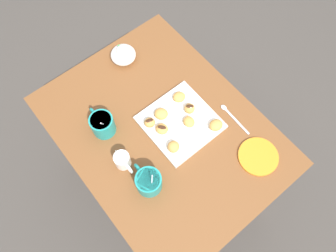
{
  "coord_description": "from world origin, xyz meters",
  "views": [
    {
      "loc": [
        -0.41,
        0.3,
        1.91
      ],
      "look_at": [
        -0.01,
        -0.02,
        0.74
      ],
      "focal_mm": 34.47,
      "sensor_mm": 36.0,
      "label": 1
    }
  ],
  "objects": [
    {
      "name": "beignet_4",
      "position": [
        -0.09,
        0.02,
        0.76
      ],
      "size": [
        0.06,
        0.06,
        0.04
      ],
      "primitive_type": "ellipsoid",
      "rotation": [
        0.0,
        0.0,
        2.09
      ],
      "color": "#D19347",
      "rests_on": "pastry_plate_square"
    },
    {
      "name": "dining_table",
      "position": [
        0.0,
        0.0,
        0.58
      ],
      "size": [
        0.96,
        0.72,
        0.72
      ],
      "color": "brown",
      "rests_on": "ground_plane"
    },
    {
      "name": "pastry_plate_square",
      "position": [
        -0.02,
        -0.07,
        0.73
      ],
      "size": [
        0.27,
        0.27,
        0.02
      ],
      "primitive_type": "cube",
      "color": "white",
      "rests_on": "dining_table"
    },
    {
      "name": "ice_cream_bowl",
      "position": [
        0.37,
        -0.08,
        0.76
      ],
      "size": [
        0.11,
        0.11,
        0.08
      ],
      "color": "white",
      "rests_on": "dining_table"
    },
    {
      "name": "chocolate_drizzle_1",
      "position": [
        -0.01,
        0.01,
        0.77
      ],
      "size": [
        0.04,
        0.03,
        0.0
      ],
      "primitive_type": "ellipsoid",
      "rotation": [
        0.0,
        0.0,
        3.84
      ],
      "color": "#381E11",
      "rests_on": "beignet_1"
    },
    {
      "name": "coffee_mug_teal_left",
      "position": [
        -0.14,
        0.18,
        0.77
      ],
      "size": [
        0.13,
        0.1,
        0.13
      ],
      "color": "teal",
      "rests_on": "dining_table"
    },
    {
      "name": "beignet_2",
      "position": [
        0.06,
        -0.14,
        0.75
      ],
      "size": [
        0.06,
        0.06,
        0.03
      ],
      "primitive_type": "ellipsoid",
      "rotation": [
        0.0,
        0.0,
        6.09
      ],
      "color": "#D19347",
      "rests_on": "pastry_plate_square"
    },
    {
      "name": "saucer_orange_left",
      "position": [
        -0.32,
        -0.21,
        0.73
      ],
      "size": [
        0.16,
        0.16,
        0.01
      ],
      "primitive_type": "cylinder",
      "color": "orange",
      "rests_on": "dining_table"
    },
    {
      "name": "chocolate_drizzle_7",
      "position": [
        -0.01,
        -0.13,
        0.78
      ],
      "size": [
        0.03,
        0.03,
        0.0
      ],
      "primitive_type": "ellipsoid",
      "rotation": [
        0.0,
        0.0,
        0.91
      ],
      "color": "#381E11",
      "rests_on": "beignet_7"
    },
    {
      "name": "ground_plane",
      "position": [
        0.0,
        0.0,
        0.0
      ],
      "size": [
        8.0,
        8.0,
        0.0
      ],
      "primitive_type": "plane",
      "color": "#423D38"
    },
    {
      "name": "cream_pitcher_white",
      "position": [
        -0.02,
        0.2,
        0.76
      ],
      "size": [
        0.1,
        0.06,
        0.07
      ],
      "color": "white",
      "rests_on": "dining_table"
    },
    {
      "name": "coffee_mug_teal_right",
      "position": [
        0.15,
        0.18,
        0.77
      ],
      "size": [
        0.13,
        0.09,
        0.14
      ],
      "color": "teal",
      "rests_on": "dining_table"
    },
    {
      "name": "beignet_5",
      "position": [
        -0.05,
        -0.09,
        0.75
      ],
      "size": [
        0.05,
        0.05,
        0.03
      ],
      "primitive_type": "ellipsoid",
      "rotation": [
        0.0,
        0.0,
        4.61
      ],
      "color": "#D19347",
      "rests_on": "pastry_plate_square"
    },
    {
      "name": "beignet_1",
      "position": [
        -0.01,
        0.01,
        0.75
      ],
      "size": [
        0.07,
        0.06,
        0.03
      ],
      "primitive_type": "ellipsoid",
      "rotation": [
        0.0,
        0.0,
        3.76
      ],
      "color": "#D19347",
      "rests_on": "pastry_plate_square"
    },
    {
      "name": "beignet_3",
      "position": [
        0.04,
        -0.03,
        0.76
      ],
      "size": [
        0.07,
        0.07,
        0.03
      ],
      "primitive_type": "ellipsoid",
      "rotation": [
        0.0,
        0.0,
        2.38
      ],
      "color": "#D19347",
      "rests_on": "pastry_plate_square"
    },
    {
      "name": "loose_spoon_near_saucer",
      "position": [
        -0.13,
        -0.26,
        0.73
      ],
      "size": [
        0.16,
        0.02,
        0.01
      ],
      "color": "silver",
      "rests_on": "dining_table"
    },
    {
      "name": "beignet_0",
      "position": [
        -0.13,
        -0.17,
        0.76
      ],
      "size": [
        0.05,
        0.06,
        0.03
      ],
      "primitive_type": "ellipsoid",
      "rotation": [
        0.0,
        0.0,
        3.03
      ],
      "color": "#D19347",
      "rests_on": "pastry_plate_square"
    },
    {
      "name": "beignet_6",
      "position": [
        0.04,
        0.03,
        0.76
      ],
      "size": [
        0.06,
        0.06,
        0.04
      ],
      "primitive_type": "ellipsoid",
      "rotation": [
        0.0,
        0.0,
        4.22
      ],
      "color": "#D19347",
      "rests_on": "pastry_plate_square"
    },
    {
      "name": "chocolate_drizzle_6",
      "position": [
        0.04,
        0.03,
        0.78
      ],
      "size": [
        0.02,
        0.03,
        0.0
      ],
      "primitive_type": "ellipsoid",
      "rotation": [
        0.0,
        0.0,
        4.37
      ],
      "color": "#381E11",
      "rests_on": "beignet_6"
    },
    {
      "name": "beignet_7",
      "position": [
        -0.01,
        -0.13,
        0.76
      ],
      "size": [
        0.06,
        0.06,
        0.04
      ],
      "primitive_type": "ellipsoid",
      "rotation": [
        0.0,
        0.0,
        0.58
      ],
      "color": "#D19347",
      "rests_on": "pastry_plate_square"
    }
  ]
}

